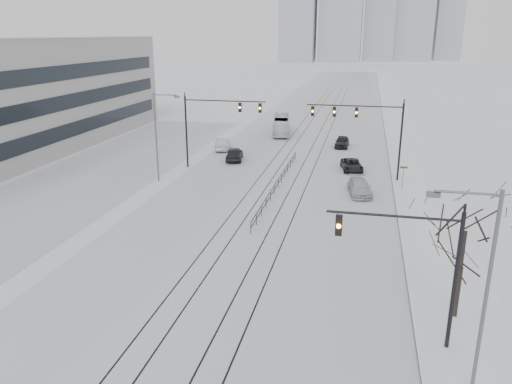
# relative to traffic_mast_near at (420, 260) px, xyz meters

# --- Properties ---
(road) EXTENTS (22.00, 260.00, 0.02)m
(road) POSITION_rel_traffic_mast_near_xyz_m (-10.79, 54.00, -4.55)
(road) COLOR silver
(road) RESTS_ON ground
(sidewalk_east) EXTENTS (5.00, 260.00, 0.16)m
(sidewalk_east) POSITION_rel_traffic_mast_near_xyz_m (2.71, 54.00, -4.48)
(sidewalk_east) COLOR white
(sidewalk_east) RESTS_ON ground
(curb) EXTENTS (0.10, 260.00, 0.12)m
(curb) POSITION_rel_traffic_mast_near_xyz_m (0.26, 54.00, -4.50)
(curb) COLOR gray
(curb) RESTS_ON ground
(parking_strip) EXTENTS (14.00, 60.00, 0.03)m
(parking_strip) POSITION_rel_traffic_mast_near_xyz_m (-30.79, 29.00, -4.55)
(parking_strip) COLOR silver
(parking_strip) RESTS_ON ground
(tram_rails) EXTENTS (5.30, 180.00, 0.01)m
(tram_rails) POSITION_rel_traffic_mast_near_xyz_m (-10.79, 34.00, -4.54)
(tram_rails) COLOR black
(tram_rails) RESTS_ON ground
(skyline) EXTENTS (96.00, 48.00, 72.00)m
(skyline) POSITION_rel_traffic_mast_near_xyz_m (-5.77, 267.63, 26.08)
(skyline) COLOR #989EA7
(skyline) RESTS_ON ground
(traffic_mast_near) EXTENTS (6.10, 0.37, 7.00)m
(traffic_mast_near) POSITION_rel_traffic_mast_near_xyz_m (0.00, 0.00, 0.00)
(traffic_mast_near) COLOR black
(traffic_mast_near) RESTS_ON ground
(traffic_mast_ne) EXTENTS (9.60, 0.37, 8.00)m
(traffic_mast_ne) POSITION_rel_traffic_mast_near_xyz_m (-2.64, 29.00, 1.20)
(traffic_mast_ne) COLOR black
(traffic_mast_ne) RESTS_ON ground
(traffic_mast_nw) EXTENTS (9.10, 0.37, 8.00)m
(traffic_mast_nw) POSITION_rel_traffic_mast_near_xyz_m (-19.31, 30.00, 1.01)
(traffic_mast_nw) COLOR black
(traffic_mast_nw) RESTS_ON ground
(street_light_east) EXTENTS (2.73, 0.25, 9.00)m
(street_light_east) POSITION_rel_traffic_mast_near_xyz_m (1.91, -3.00, 0.65)
(street_light_east) COLOR #595B60
(street_light_east) RESTS_ON ground
(street_light_west) EXTENTS (2.73, 0.25, 9.00)m
(street_light_west) POSITION_rel_traffic_mast_near_xyz_m (-22.99, 24.00, 0.65)
(street_light_west) COLOR #595B60
(street_light_west) RESTS_ON ground
(bare_tree) EXTENTS (4.40, 4.40, 6.10)m
(bare_tree) POSITION_rel_traffic_mast_near_xyz_m (2.41, 3.00, -0.07)
(bare_tree) COLOR black
(bare_tree) RESTS_ON ground
(median_fence) EXTENTS (0.06, 24.00, 1.00)m
(median_fence) POSITION_rel_traffic_mast_near_xyz_m (-10.79, 24.00, -4.04)
(median_fence) COLOR black
(median_fence) RESTS_ON ground
(street_sign) EXTENTS (0.70, 0.06, 2.40)m
(street_sign) POSITION_rel_traffic_mast_near_xyz_m (1.01, 26.00, -2.96)
(street_sign) COLOR #595B60
(street_sign) RESTS_ON ground
(sedan_sb_inner) EXTENTS (2.66, 4.90, 1.58)m
(sedan_sb_inner) POSITION_rel_traffic_mast_near_xyz_m (-17.90, 34.18, -3.77)
(sedan_sb_inner) COLOR black
(sedan_sb_inner) RESTS_ON ground
(sedan_sb_outer) EXTENTS (2.39, 4.83, 1.52)m
(sedan_sb_outer) POSITION_rel_traffic_mast_near_xyz_m (-20.79, 39.26, -3.80)
(sedan_sb_outer) COLOR #B9BBC1
(sedan_sb_outer) RESTS_ON ground
(sedan_nb_front) EXTENTS (2.86, 4.81, 1.25)m
(sedan_nb_front) POSITION_rel_traffic_mast_near_xyz_m (-4.01, 32.42, -3.94)
(sedan_nb_front) COLOR black
(sedan_nb_front) RESTS_ON ground
(sedan_nb_right) EXTENTS (2.69, 5.03, 1.39)m
(sedan_nb_right) POSITION_rel_traffic_mast_near_xyz_m (-2.98, 23.84, -3.87)
(sedan_nb_right) COLOR #B5BABE
(sedan_nb_right) RESTS_ON ground
(sedan_nb_far) EXTENTS (1.85, 4.34, 1.46)m
(sedan_nb_far) POSITION_rel_traffic_mast_near_xyz_m (-5.72, 44.32, -3.83)
(sedan_nb_far) COLOR black
(sedan_nb_far) RESTS_ON ground
(box_truck) EXTENTS (3.71, 9.88, 2.69)m
(box_truck) POSITION_rel_traffic_mast_near_xyz_m (-15.19, 51.61, -3.22)
(box_truck) COLOR silver
(box_truck) RESTS_ON ground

